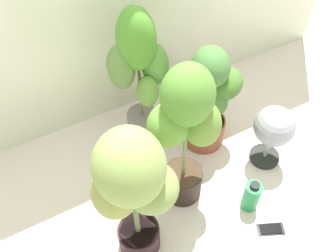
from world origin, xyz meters
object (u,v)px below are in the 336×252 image
object	(u,v)px
potted_plant_center	(186,128)
potted_plant_back_right	(208,96)
potted_plant_front_left	(133,187)
cell_phone	(271,229)
potted_plant_back_center	(139,71)
floor_fan	(274,129)
nutrient_bottle	(251,196)

from	to	relation	value
potted_plant_center	potted_plant_back_right	xyz separation A→B (m)	(0.31, 0.26, -0.17)
potted_plant_front_left	cell_phone	bearing A→B (deg)	-22.54
potted_plant_back_center	potted_plant_center	size ratio (longest dim) A/B	1.00
potted_plant_front_left	cell_phone	size ratio (longest dim) A/B	5.46
potted_plant_center	floor_fan	bearing A→B (deg)	-3.98
potted_plant_back_center	potted_plant_center	bearing A→B (deg)	-89.52
potted_plant_front_left	potted_plant_back_right	xyz separation A→B (m)	(0.65, 0.42, -0.17)
floor_fan	nutrient_bottle	distance (m)	0.39
potted_plant_back_center	nutrient_bottle	world-z (taller)	potted_plant_back_center
potted_plant_front_left	potted_plant_center	world-z (taller)	potted_plant_center
floor_fan	nutrient_bottle	xyz separation A→B (m)	(-0.28, -0.21, -0.18)
potted_plant_front_left	nutrient_bottle	distance (m)	0.77
potted_plant_front_left	potted_plant_center	bearing A→B (deg)	25.47
potted_plant_back_center	potted_plant_front_left	bearing A→B (deg)	-117.51
potted_plant_center	nutrient_bottle	distance (m)	0.59
potted_plant_front_left	floor_fan	xyz separation A→B (m)	(0.89, 0.12, -0.28)
cell_phone	potted_plant_front_left	bearing A→B (deg)	91.92
potted_plant_front_left	nutrient_bottle	bearing A→B (deg)	-8.45
potted_plant_center	nutrient_bottle	size ratio (longest dim) A/B	4.25
cell_phone	potted_plant_back_center	bearing A→B (deg)	42.67
potted_plant_back_center	potted_plant_front_left	distance (m)	0.73
potted_plant_back_right	cell_phone	bearing A→B (deg)	-91.10
potted_plant_front_left	nutrient_bottle	xyz separation A→B (m)	(0.62, -0.09, -0.45)
potted_plant_front_left	floor_fan	distance (m)	0.94
cell_phone	floor_fan	world-z (taller)	floor_fan
potted_plant_back_center	potted_plant_back_right	bearing A→B (deg)	-35.16
floor_fan	potted_plant_back_center	bearing A→B (deg)	-67.38
potted_plant_back_right	potted_plant_center	bearing A→B (deg)	-139.52
potted_plant_front_left	potted_plant_back_right	world-z (taller)	potted_plant_front_left
potted_plant_back_right	potted_plant_front_left	bearing A→B (deg)	-146.75
potted_plant_front_left	nutrient_bottle	world-z (taller)	potted_plant_front_left
potted_plant_center	floor_fan	size ratio (longest dim) A/B	2.23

